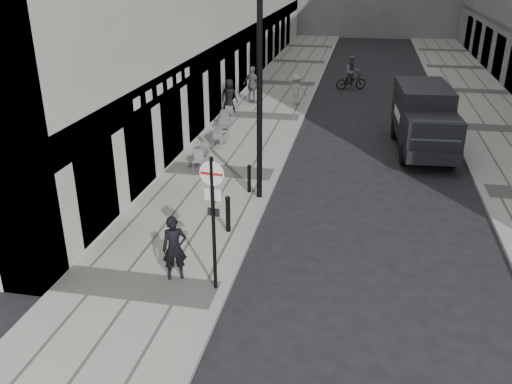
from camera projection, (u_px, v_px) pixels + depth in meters
ground at (184, 383)px, 10.03m from camera, size 120.00×120.00×0.00m
sidewalk at (261, 117)px, 26.55m from camera, size 4.00×60.00×0.12m
far_sidewalk at (498, 129)px, 24.57m from camera, size 4.00×60.00×0.12m
walking_man at (175, 248)px, 12.80m from camera, size 0.69×0.59×1.61m
sign_post at (213, 207)px, 11.88m from camera, size 0.56×0.13×3.25m
lamppost at (260, 80)px, 16.03m from camera, size 0.31×0.31×6.80m
bollard_near at (228, 215)px, 15.13m from camera, size 0.13×0.13×1.00m
bollard_far at (249, 179)px, 17.71m from camera, size 0.12×0.12×0.89m
panel_van at (424, 116)px, 21.57m from camera, size 2.33×5.48×2.52m
cyclist at (351, 77)px, 31.98m from camera, size 1.92×1.26×1.96m
pedestrian_a at (253, 85)px, 28.37m from camera, size 1.23×0.86×1.94m
pedestrian_b at (296, 90)px, 28.14m from camera, size 1.12×0.75×1.60m
pedestrian_c at (229, 96)px, 26.55m from camera, size 0.87×0.61×1.70m
cafe_table_near at (202, 156)px, 19.92m from camera, size 0.63×1.42×0.81m
cafe_table_mid at (227, 117)px, 24.72m from camera, size 0.65×1.46×0.83m
cafe_table_far at (221, 133)px, 22.33m from camera, size 0.73×1.65×0.94m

